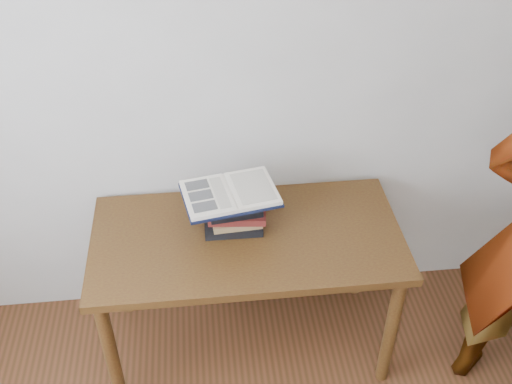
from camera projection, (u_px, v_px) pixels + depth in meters
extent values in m
cube|color=#ABA9A2|center=(233.00, 73.00, 2.50)|extent=(3.50, 0.04, 2.60)
cube|color=#4B3412|center=(247.00, 239.00, 2.58)|extent=(1.34, 0.67, 0.04)
cylinder|color=#4B3412|center=(111.00, 355.00, 2.54)|extent=(0.06, 0.06, 0.68)
cylinder|color=#4B3412|center=(391.00, 330.00, 2.64)|extent=(0.06, 0.06, 0.68)
cylinder|color=#4B3412|center=(120.00, 263.00, 2.97)|extent=(0.06, 0.06, 0.68)
cylinder|color=#4B3412|center=(361.00, 245.00, 3.07)|extent=(0.06, 0.06, 0.68)
cube|color=black|center=(233.00, 224.00, 2.60)|extent=(0.25, 0.16, 0.03)
cube|color=olive|center=(236.00, 218.00, 2.59)|extent=(0.22, 0.17, 0.03)
cube|color=#5E2217|center=(237.00, 211.00, 2.58)|extent=(0.26, 0.19, 0.03)
cube|color=black|center=(234.00, 207.00, 2.55)|extent=(0.24, 0.17, 0.03)
cube|color=black|center=(234.00, 199.00, 2.55)|extent=(0.24, 0.18, 0.03)
cube|color=#B07328|center=(237.00, 197.00, 2.51)|extent=(0.25, 0.18, 0.03)
cube|color=black|center=(230.00, 195.00, 2.49)|extent=(0.43, 0.33, 0.01)
cube|color=beige|center=(207.00, 197.00, 2.46)|extent=(0.23, 0.28, 0.02)
cube|color=beige|center=(252.00, 188.00, 2.50)|extent=(0.23, 0.28, 0.02)
cylinder|color=beige|center=(230.00, 193.00, 2.48)|extent=(0.06, 0.25, 0.01)
cube|color=black|center=(197.00, 185.00, 2.50)|extent=(0.11, 0.08, 0.00)
cube|color=black|center=(201.00, 195.00, 2.45)|extent=(0.11, 0.08, 0.00)
cube|color=black|center=(205.00, 206.00, 2.39)|extent=(0.11, 0.08, 0.00)
cube|color=beige|center=(220.00, 192.00, 2.46)|extent=(0.08, 0.21, 0.00)
cube|color=beige|center=(253.00, 186.00, 2.50)|extent=(0.18, 0.24, 0.00)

